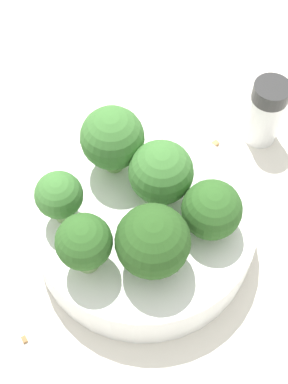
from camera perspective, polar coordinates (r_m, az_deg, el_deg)
ground_plane at (r=0.49m, az=0.00°, el=-5.06°), size 3.00×3.00×0.00m
bowl at (r=0.47m, az=0.00°, el=-3.73°), size 0.19×0.19×0.05m
broccoli_floret_0 at (r=0.39m, az=0.94°, el=-5.34°), size 0.06×0.06×0.06m
broccoli_floret_1 at (r=0.43m, az=1.82°, el=2.06°), size 0.05×0.05×0.06m
broccoli_floret_2 at (r=0.42m, az=-9.04°, el=-0.45°), size 0.04×0.04×0.05m
broccoli_floret_3 at (r=0.42m, az=7.21°, el=-1.97°), size 0.05×0.05×0.05m
broccoli_floret_4 at (r=0.44m, az=-3.40°, el=5.69°), size 0.05×0.05×0.07m
broccoli_floret_5 at (r=0.40m, az=-6.40°, el=-5.46°), size 0.04×0.04×0.06m
pepper_shaker at (r=0.54m, az=12.84°, el=8.31°), size 0.04×0.04×0.07m
almond_crumb_0 at (r=0.55m, az=7.60°, el=5.23°), size 0.01×0.01×0.01m
almond_crumb_2 at (r=0.46m, az=-12.67°, el=-15.04°), size 0.01×0.00×0.01m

